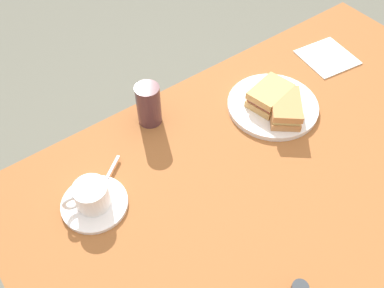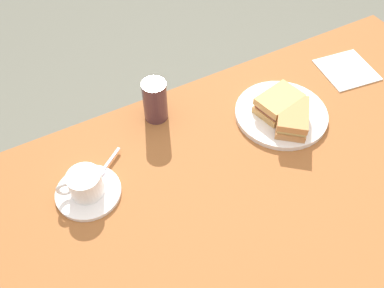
{
  "view_description": "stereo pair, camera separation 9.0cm",
  "coord_description": "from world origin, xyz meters",
  "px_view_note": "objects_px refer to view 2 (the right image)",
  "views": [
    {
      "loc": [
        -0.56,
        -0.37,
        1.59
      ],
      "look_at": [
        -0.17,
        0.17,
        0.78
      ],
      "focal_mm": 39.36,
      "sensor_mm": 36.0,
      "label": 1
    },
    {
      "loc": [
        -0.48,
        -0.42,
        1.59
      ],
      "look_at": [
        -0.17,
        0.17,
        0.78
      ],
      "focal_mm": 39.36,
      "sensor_mm": 36.0,
      "label": 2
    }
  ],
  "objects_px": {
    "sandwich_back": "(292,117)",
    "coffee_cup": "(85,183)",
    "sandwich_front": "(278,103)",
    "coffee_saucer": "(89,192)",
    "spoon": "(105,167)",
    "napkin": "(347,70)",
    "sandwich_plate": "(281,114)",
    "drinking_glass": "(155,101)",
    "dining_table": "(276,203)"
  },
  "relations": [
    {
      "from": "dining_table",
      "to": "coffee_saucer",
      "type": "distance_m",
      "value": 0.49
    },
    {
      "from": "sandwich_plate",
      "to": "drinking_glass",
      "type": "distance_m",
      "value": 0.34
    },
    {
      "from": "sandwich_back",
      "to": "spoon",
      "type": "height_order",
      "value": "sandwich_back"
    },
    {
      "from": "sandwich_front",
      "to": "drinking_glass",
      "type": "distance_m",
      "value": 0.33
    },
    {
      "from": "sandwich_front",
      "to": "coffee_cup",
      "type": "bearing_deg",
      "value": -179.96
    },
    {
      "from": "coffee_saucer",
      "to": "napkin",
      "type": "distance_m",
      "value": 0.83
    },
    {
      "from": "sandwich_back",
      "to": "napkin",
      "type": "bearing_deg",
      "value": 19.66
    },
    {
      "from": "drinking_glass",
      "to": "coffee_cup",
      "type": "bearing_deg",
      "value": -149.14
    },
    {
      "from": "sandwich_front",
      "to": "spoon",
      "type": "distance_m",
      "value": 0.48
    },
    {
      "from": "dining_table",
      "to": "napkin",
      "type": "relative_size",
      "value": 9.01
    },
    {
      "from": "dining_table",
      "to": "coffee_cup",
      "type": "xyz_separation_m",
      "value": [
        -0.44,
        0.17,
        0.18
      ]
    },
    {
      "from": "dining_table",
      "to": "coffee_cup",
      "type": "bearing_deg",
      "value": 158.53
    },
    {
      "from": "sandwich_plate",
      "to": "drinking_glass",
      "type": "bearing_deg",
      "value": 151.8
    },
    {
      "from": "napkin",
      "to": "sandwich_back",
      "type": "bearing_deg",
      "value": -160.34
    },
    {
      "from": "sandwich_back",
      "to": "coffee_cup",
      "type": "relative_size",
      "value": 1.35
    },
    {
      "from": "sandwich_back",
      "to": "drinking_glass",
      "type": "bearing_deg",
      "value": 144.73
    },
    {
      "from": "sandwich_plate",
      "to": "sandwich_front",
      "type": "distance_m",
      "value": 0.03
    },
    {
      "from": "sandwich_front",
      "to": "coffee_saucer",
      "type": "xyz_separation_m",
      "value": [
        -0.54,
        -0.0,
        -0.03
      ]
    },
    {
      "from": "sandwich_plate",
      "to": "spoon",
      "type": "relative_size",
      "value": 2.91
    },
    {
      "from": "sandwich_front",
      "to": "coffee_saucer",
      "type": "distance_m",
      "value": 0.54
    },
    {
      "from": "coffee_cup",
      "to": "sandwich_back",
      "type": "bearing_deg",
      "value": -6.2
    },
    {
      "from": "dining_table",
      "to": "napkin",
      "type": "distance_m",
      "value": 0.47
    },
    {
      "from": "dining_table",
      "to": "sandwich_back",
      "type": "relative_size",
      "value": 9.44
    },
    {
      "from": "sandwich_front",
      "to": "drinking_glass",
      "type": "bearing_deg",
      "value": 153.14
    },
    {
      "from": "spoon",
      "to": "sandwich_back",
      "type": "bearing_deg",
      "value": -12.1
    },
    {
      "from": "coffee_saucer",
      "to": "sandwich_plate",
      "type": "bearing_deg",
      "value": -1.2
    },
    {
      "from": "coffee_saucer",
      "to": "drinking_glass",
      "type": "relative_size",
      "value": 1.3
    },
    {
      "from": "sandwich_front",
      "to": "coffee_cup",
      "type": "xyz_separation_m",
      "value": [
        -0.54,
        -0.0,
        0.0
      ]
    },
    {
      "from": "dining_table",
      "to": "sandwich_front",
      "type": "distance_m",
      "value": 0.27
    },
    {
      "from": "spoon",
      "to": "napkin",
      "type": "bearing_deg",
      "value": 0.08
    },
    {
      "from": "spoon",
      "to": "sandwich_plate",
      "type": "bearing_deg",
      "value": -6.56
    },
    {
      "from": "napkin",
      "to": "coffee_saucer",
      "type": "bearing_deg",
      "value": -176.86
    },
    {
      "from": "dining_table",
      "to": "coffee_saucer",
      "type": "height_order",
      "value": "coffee_saucer"
    },
    {
      "from": "napkin",
      "to": "sandwich_front",
      "type": "bearing_deg",
      "value": -171.26
    },
    {
      "from": "drinking_glass",
      "to": "coffee_saucer",
      "type": "bearing_deg",
      "value": -148.91
    },
    {
      "from": "sandwich_back",
      "to": "coffee_saucer",
      "type": "xyz_separation_m",
      "value": [
        -0.54,
        0.06,
        -0.03
      ]
    },
    {
      "from": "coffee_saucer",
      "to": "spoon",
      "type": "height_order",
      "value": "spoon"
    },
    {
      "from": "dining_table",
      "to": "sandwich_front",
      "type": "bearing_deg",
      "value": 59.61
    },
    {
      "from": "sandwich_plate",
      "to": "coffee_saucer",
      "type": "distance_m",
      "value": 0.55
    },
    {
      "from": "sandwich_front",
      "to": "drinking_glass",
      "type": "height_order",
      "value": "drinking_glass"
    },
    {
      "from": "sandwich_plate",
      "to": "spoon",
      "type": "xyz_separation_m",
      "value": [
        -0.49,
        0.06,
        0.01
      ]
    },
    {
      "from": "spoon",
      "to": "drinking_glass",
      "type": "height_order",
      "value": "drinking_glass"
    },
    {
      "from": "sandwich_back",
      "to": "napkin",
      "type": "height_order",
      "value": "sandwich_back"
    },
    {
      "from": "coffee_saucer",
      "to": "coffee_cup",
      "type": "bearing_deg",
      "value": 169.5
    },
    {
      "from": "sandwich_back",
      "to": "spoon",
      "type": "relative_size",
      "value": 1.66
    },
    {
      "from": "sandwich_front",
      "to": "coffee_saucer",
      "type": "bearing_deg",
      "value": -179.93
    },
    {
      "from": "sandwich_plate",
      "to": "sandwich_front",
      "type": "height_order",
      "value": "sandwich_front"
    },
    {
      "from": "sandwich_back",
      "to": "coffee_saucer",
      "type": "relative_size",
      "value": 0.94
    },
    {
      "from": "sandwich_back",
      "to": "napkin",
      "type": "xyz_separation_m",
      "value": [
        0.29,
        0.1,
        -0.04
      ]
    },
    {
      "from": "spoon",
      "to": "drinking_glass",
      "type": "relative_size",
      "value": 0.73
    }
  ]
}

